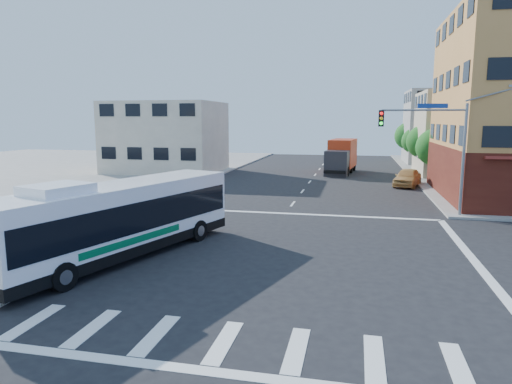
# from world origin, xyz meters

# --- Properties ---
(ground) EXTENTS (120.00, 120.00, 0.00)m
(ground) POSITION_xyz_m (0.00, 0.00, 0.00)
(ground) COLOR black
(ground) RESTS_ON ground
(sidewalk_nw) EXTENTS (50.00, 50.00, 0.15)m
(sidewalk_nw) POSITION_xyz_m (-35.00, 35.00, 0.07)
(sidewalk_nw) COLOR gray
(sidewalk_nw) RESTS_ON ground
(building_east_near) EXTENTS (12.06, 10.06, 9.00)m
(building_east_near) POSITION_xyz_m (16.98, 33.98, 4.51)
(building_east_near) COLOR #BFAF91
(building_east_near) RESTS_ON ground
(building_east_far) EXTENTS (12.06, 10.06, 10.00)m
(building_east_far) POSITION_xyz_m (16.98, 47.98, 5.01)
(building_east_far) COLOR #9E9E99
(building_east_far) RESTS_ON ground
(building_west) EXTENTS (12.06, 10.06, 8.00)m
(building_west) POSITION_xyz_m (-17.02, 29.98, 4.01)
(building_west) COLOR beige
(building_west) RESTS_ON ground
(signal_mast_ne) EXTENTS (7.91, 1.13, 8.07)m
(signal_mast_ne) POSITION_xyz_m (9.08, 10.62, 4.98)
(signal_mast_ne) COLOR gray
(signal_mast_ne) RESTS_ON ground
(street_tree_a) EXTENTS (3.60, 3.60, 5.53)m
(street_tree_a) POSITION_xyz_m (11.90, 27.92, 3.59)
(street_tree_a) COLOR #382614
(street_tree_a) RESTS_ON ground
(street_tree_b) EXTENTS (3.80, 3.80, 5.79)m
(street_tree_b) POSITION_xyz_m (11.90, 35.92, 3.75)
(street_tree_b) COLOR #382614
(street_tree_b) RESTS_ON ground
(street_tree_c) EXTENTS (3.40, 3.40, 5.29)m
(street_tree_c) POSITION_xyz_m (11.90, 43.92, 3.46)
(street_tree_c) COLOR #382614
(street_tree_c) RESTS_ON ground
(street_tree_d) EXTENTS (4.00, 4.00, 6.03)m
(street_tree_d) POSITION_xyz_m (11.90, 51.92, 3.88)
(street_tree_d) COLOR #382614
(street_tree_d) RESTS_ON ground
(transit_bus) EXTENTS (6.24, 12.51, 3.64)m
(transit_bus) POSITION_xyz_m (-5.58, -1.50, 1.78)
(transit_bus) COLOR black
(transit_bus) RESTS_ON ground
(box_truck) EXTENTS (3.41, 8.64, 3.79)m
(box_truck) POSITION_xyz_m (2.71, 33.26, 1.84)
(box_truck) COLOR #28282E
(box_truck) RESTS_ON ground
(parked_car) EXTENTS (3.22, 5.16, 1.64)m
(parked_car) POSITION_xyz_m (9.00, 24.05, 0.82)
(parked_car) COLOR tan
(parked_car) RESTS_ON ground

